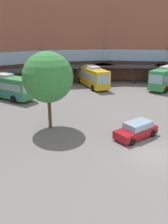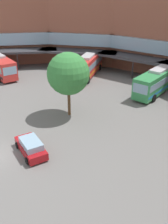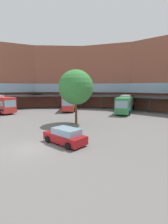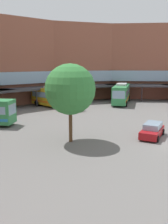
# 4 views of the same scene
# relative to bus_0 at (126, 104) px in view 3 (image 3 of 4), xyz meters

# --- Properties ---
(ground_plane) EXTENTS (119.34, 119.34, 0.00)m
(ground_plane) POSITION_rel_bus_0_xyz_m (4.07, -25.33, -1.87)
(ground_plane) COLOR slate
(station_building) EXTENTS (75.44, 45.45, 16.16)m
(station_building) POSITION_rel_bus_0_xyz_m (4.07, -6.15, 5.81)
(station_building) COLOR #93543F
(station_building) RESTS_ON ground
(bus_0) EXTENTS (6.52, 12.22, 3.70)m
(bus_0) POSITION_rel_bus_0_xyz_m (0.00, 0.00, 0.00)
(bus_0) COLOR #338C4C
(bus_0) RESTS_ON ground
(bus_4) EXTENTS (9.51, 10.16, 3.73)m
(bus_4) POSITION_rel_bus_0_xyz_m (-11.92, -5.27, 0.02)
(bus_4) COLOR red
(bus_4) RESTS_ON ground
(parked_car) EXTENTS (4.40, 2.02, 1.53)m
(parked_car) POSITION_rel_bus_0_xyz_m (5.47, -22.31, -1.13)
(parked_car) COLOR #A51419
(parked_car) RESTS_ON ground
(plaza_tree) EXTENTS (5.01, 5.01, 7.84)m
(plaza_tree) POSITION_rel_bus_0_xyz_m (0.06, -15.30, 3.45)
(plaza_tree) COLOR brown
(plaza_tree) RESTS_ON ground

